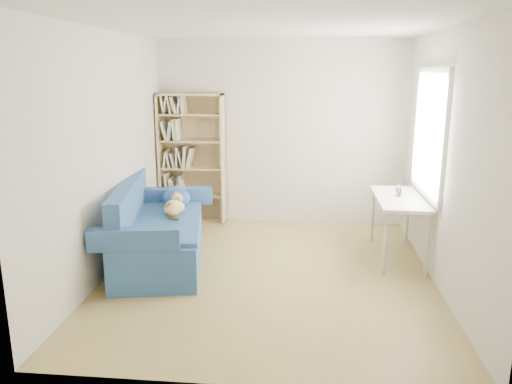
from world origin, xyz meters
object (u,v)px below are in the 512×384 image
at_px(sofa, 157,232).
at_px(pen_cup, 398,192).
at_px(desk, 399,203).
at_px(bookshelf, 192,165).

distance_m(sofa, pen_cup, 2.84).
xyz_separation_m(sofa, desk, (2.79, 0.37, 0.32)).
bearing_deg(pen_cup, desk, -77.45).
height_order(sofa, pen_cup, sofa).
height_order(sofa, bookshelf, bookshelf).
bearing_deg(bookshelf, desk, -23.72).
bearing_deg(desk, bookshelf, 156.28).
bearing_deg(pen_cup, bookshelf, 156.97).
xyz_separation_m(bookshelf, pen_cup, (2.71, -1.15, -0.05)).
bearing_deg(bookshelf, pen_cup, -23.03).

